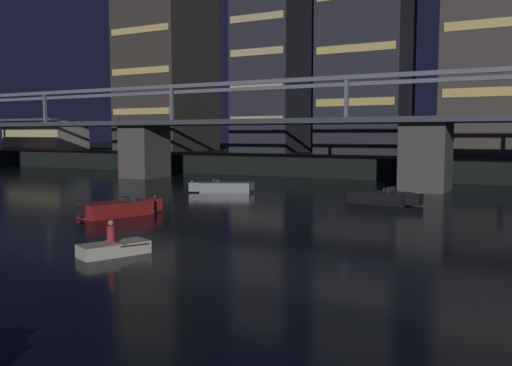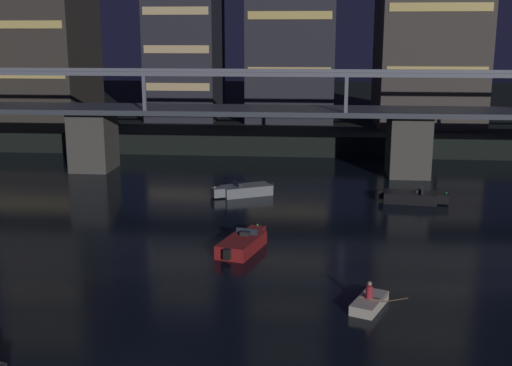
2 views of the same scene
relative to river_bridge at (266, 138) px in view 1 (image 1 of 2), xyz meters
The scene contains 11 objects.
far_riverbank 48.11m from the river_bridge, 90.00° to the left, with size 240.00×80.00×2.20m, color black.
river_bridge is the anchor object (origin of this frame).
tower_west_low 37.64m from the river_bridge, 142.39° to the left, with size 11.17×12.52×29.25m.
tower_west_tall 25.91m from the river_bridge, 114.26° to the left, with size 8.36×11.12×22.25m.
tower_central 25.15m from the river_bridge, 81.44° to the left, with size 10.37×8.87×31.73m.
tower_east_tall 30.27m from the river_bridge, 44.19° to the left, with size 11.58×12.28×33.43m.
waterfront_pavilion 45.42m from the river_bridge, 164.79° to the left, with size 12.40×7.40×4.70m.
speedboat_near_center 17.43m from the river_bridge, 36.12° to the right, with size 5.23×2.23×1.16m.
speedboat_near_right 22.68m from the river_bridge, 84.84° to the right, with size 2.79×5.18×1.16m.
speedboat_mid_center 9.71m from the river_bridge, 86.06° to the right, with size 4.94×3.41×1.16m.
dinghy_with_paddler 31.58m from the river_bridge, 73.61° to the right, with size 2.69×2.82×1.36m.
Camera 1 is at (23.14, -7.52, 4.56)m, focal length 37.82 mm.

